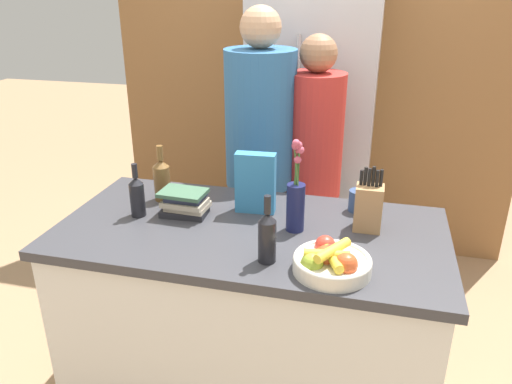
{
  "coord_description": "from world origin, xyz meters",
  "views": [
    {
      "loc": [
        0.47,
        -1.77,
        1.84
      ],
      "look_at": [
        0.0,
        0.1,
        1.02
      ],
      "focal_mm": 35.0,
      "sensor_mm": 36.0,
      "label": 1
    }
  ],
  "objects_px": {
    "coffee_mug": "(359,200)",
    "person_at_sink": "(260,158)",
    "knife_block": "(369,207)",
    "bottle_vinegar": "(162,179)",
    "cereal_box": "(255,183)",
    "bottle_oil": "(137,196)",
    "refrigerator": "(313,130)",
    "fruit_bowl": "(331,261)",
    "person_in_blue": "(313,169)",
    "bottle_wine": "(267,236)",
    "book_stack": "(185,203)",
    "flower_vase": "(296,200)"
  },
  "relations": [
    {
      "from": "coffee_mug",
      "to": "person_at_sink",
      "type": "relative_size",
      "value": 0.06
    },
    {
      "from": "coffee_mug",
      "to": "knife_block",
      "type": "bearing_deg",
      "value": -75.8
    },
    {
      "from": "coffee_mug",
      "to": "bottle_vinegar",
      "type": "xyz_separation_m",
      "value": [
        -0.89,
        -0.1,
        0.06
      ]
    },
    {
      "from": "cereal_box",
      "to": "bottle_oil",
      "type": "xyz_separation_m",
      "value": [
        -0.48,
        -0.17,
        -0.04
      ]
    },
    {
      "from": "refrigerator",
      "to": "bottle_oil",
      "type": "bearing_deg",
      "value": -112.59
    },
    {
      "from": "knife_block",
      "to": "cereal_box",
      "type": "distance_m",
      "value": 0.49
    },
    {
      "from": "refrigerator",
      "to": "coffee_mug",
      "type": "bearing_deg",
      "value": -71.52
    },
    {
      "from": "fruit_bowl",
      "to": "person_in_blue",
      "type": "height_order",
      "value": "person_in_blue"
    },
    {
      "from": "bottle_wine",
      "to": "book_stack",
      "type": "bearing_deg",
      "value": 145.58
    },
    {
      "from": "fruit_bowl",
      "to": "cereal_box",
      "type": "distance_m",
      "value": 0.57
    },
    {
      "from": "book_stack",
      "to": "person_at_sink",
      "type": "distance_m",
      "value": 0.63
    },
    {
      "from": "book_stack",
      "to": "person_in_blue",
      "type": "relative_size",
      "value": 0.13
    },
    {
      "from": "bottle_vinegar",
      "to": "book_stack",
      "type": "bearing_deg",
      "value": -38.3
    },
    {
      "from": "cereal_box",
      "to": "person_in_blue",
      "type": "xyz_separation_m",
      "value": [
        0.17,
        0.57,
        -0.13
      ]
    },
    {
      "from": "flower_vase",
      "to": "bottle_vinegar",
      "type": "relative_size",
      "value": 1.48
    },
    {
      "from": "bottle_oil",
      "to": "bottle_vinegar",
      "type": "height_order",
      "value": "bottle_vinegar"
    },
    {
      "from": "cereal_box",
      "to": "bottle_vinegar",
      "type": "relative_size",
      "value": 1.02
    },
    {
      "from": "coffee_mug",
      "to": "book_stack",
      "type": "xyz_separation_m",
      "value": [
        -0.72,
        -0.23,
        0.01
      ]
    },
    {
      "from": "book_stack",
      "to": "bottle_vinegar",
      "type": "height_order",
      "value": "bottle_vinegar"
    },
    {
      "from": "fruit_bowl",
      "to": "knife_block",
      "type": "distance_m",
      "value": 0.39
    },
    {
      "from": "refrigerator",
      "to": "fruit_bowl",
      "type": "distance_m",
      "value": 1.63
    },
    {
      "from": "person_in_blue",
      "to": "knife_block",
      "type": "bearing_deg",
      "value": -76.34
    },
    {
      "from": "book_stack",
      "to": "person_in_blue",
      "type": "bearing_deg",
      "value": 55.82
    },
    {
      "from": "fruit_bowl",
      "to": "flower_vase",
      "type": "distance_m",
      "value": 0.35
    },
    {
      "from": "cereal_box",
      "to": "person_in_blue",
      "type": "height_order",
      "value": "person_in_blue"
    },
    {
      "from": "cereal_box",
      "to": "bottle_vinegar",
      "type": "bearing_deg",
      "value": 177.5
    },
    {
      "from": "flower_vase",
      "to": "refrigerator",
      "type": "bearing_deg",
      "value": 95.04
    },
    {
      "from": "bottle_vinegar",
      "to": "person_in_blue",
      "type": "xyz_separation_m",
      "value": [
        0.62,
        0.55,
        -0.09
      ]
    },
    {
      "from": "cereal_box",
      "to": "bottle_oil",
      "type": "relative_size",
      "value": 1.13
    },
    {
      "from": "refrigerator",
      "to": "bottle_oil",
      "type": "xyz_separation_m",
      "value": [
        -0.56,
        -1.35,
        0.04
      ]
    },
    {
      "from": "bottle_vinegar",
      "to": "flower_vase",
      "type": "bearing_deg",
      "value": -13.32
    },
    {
      "from": "bottle_oil",
      "to": "refrigerator",
      "type": "bearing_deg",
      "value": 67.41
    },
    {
      "from": "bottle_wine",
      "to": "person_at_sink",
      "type": "bearing_deg",
      "value": 105.17
    },
    {
      "from": "bottle_oil",
      "to": "bottle_wine",
      "type": "xyz_separation_m",
      "value": [
        0.62,
        -0.23,
        0.01
      ]
    },
    {
      "from": "coffee_mug",
      "to": "bottle_wine",
      "type": "bearing_deg",
      "value": -119.56
    },
    {
      "from": "knife_block",
      "to": "person_at_sink",
      "type": "xyz_separation_m",
      "value": [
        -0.58,
        0.55,
        -0.03
      ]
    },
    {
      "from": "cereal_box",
      "to": "coffee_mug",
      "type": "distance_m",
      "value": 0.46
    },
    {
      "from": "flower_vase",
      "to": "knife_block",
      "type": "bearing_deg",
      "value": 15.3
    },
    {
      "from": "refrigerator",
      "to": "bottle_vinegar",
      "type": "relative_size",
      "value": 7.3
    },
    {
      "from": "bottle_wine",
      "to": "cereal_box",
      "type": "bearing_deg",
      "value": 109.73
    },
    {
      "from": "coffee_mug",
      "to": "person_in_blue",
      "type": "bearing_deg",
      "value": 120.43
    },
    {
      "from": "fruit_bowl",
      "to": "knife_block",
      "type": "height_order",
      "value": "knife_block"
    },
    {
      "from": "knife_block",
      "to": "bottle_vinegar",
      "type": "distance_m",
      "value": 0.93
    },
    {
      "from": "bottle_oil",
      "to": "book_stack",
      "type": "bearing_deg",
      "value": 17.4
    },
    {
      "from": "person_at_sink",
      "to": "refrigerator",
      "type": "bearing_deg",
      "value": 68.3
    },
    {
      "from": "bottle_oil",
      "to": "person_at_sink",
      "type": "height_order",
      "value": "person_at_sink"
    },
    {
      "from": "fruit_bowl",
      "to": "book_stack",
      "type": "bearing_deg",
      "value": 154.64
    },
    {
      "from": "bottle_oil",
      "to": "cereal_box",
      "type": "bearing_deg",
      "value": 19.4
    },
    {
      "from": "flower_vase",
      "to": "bottle_wine",
      "type": "bearing_deg",
      "value": -101.59
    },
    {
      "from": "book_stack",
      "to": "coffee_mug",
      "type": "bearing_deg",
      "value": 17.34
    }
  ]
}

